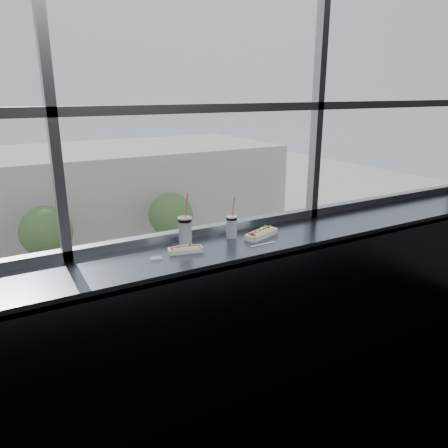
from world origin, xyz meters
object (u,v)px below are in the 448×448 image
hotdog_tray_right (261,233)px  car_far_b (69,288)px  tree_center (46,232)px  tree_right (171,215)px  soda_cup_right (232,226)px  pedestrian_d (137,260)px  loose_straw (263,244)px  car_near_d (217,318)px  soda_cup_left (185,229)px  wrapper (156,258)px  car_near_c (85,357)px  hotdog_tray_left (185,249)px

hotdog_tray_right → car_far_b: hotdog_tray_right is taller
tree_center → tree_right: tree_center is taller
soda_cup_right → pedestrian_d: soda_cup_right is taller
loose_straw → car_far_b: 26.87m
soda_cup_right → tree_center: soda_cup_right is taller
car_near_d → pedestrian_d: size_ratio=3.49×
soda_cup_left → car_near_d: bearing=60.4°
soda_cup_right → loose_straw: 0.28m
loose_straw → wrapper: wrapper is taller
soda_cup_right → car_far_b: size_ratio=0.05×
soda_cup_left → car_near_c: (1.99, 16.13, -11.12)m
soda_cup_left → car_near_d: (9.16, 16.13, -11.05)m
pedestrian_d → tree_center: 6.65m
tree_right → soda_cup_left: bearing=-112.5°
loose_straw → tree_center: 29.66m
pedestrian_d → tree_center: (-5.89, 1.19, 2.84)m
soda_cup_left → car_near_d: 21.59m
loose_straw → car_near_c: 19.82m
loose_straw → pedestrian_d: bearing=73.3°
car_far_b → tree_right: size_ratio=1.16×
hotdog_tray_right → soda_cup_left: bearing=147.0°
hotdog_tray_right → soda_cup_left: soda_cup_left is taller
hotdog_tray_right → car_near_d: hotdog_tray_right is taller
hotdog_tray_left → hotdog_tray_right: size_ratio=0.78×
wrapper → tree_center: (2.70, 28.30, -8.29)m
hotdog_tray_right → car_far_b: bearing=65.4°
car_near_c → tree_center: bearing=-10.0°
soda_cup_right → tree_right: bearing=68.1°
hotdog_tray_left → pedestrian_d: (8.38, 27.08, -11.14)m
soda_cup_left → pedestrian_d: size_ratio=0.20×
car_far_b → tree_center: (-0.44, 4.00, 2.70)m
hotdog_tray_right → car_near_d: 21.43m
pedestrian_d → tree_right: (3.34, 1.19, 2.74)m
loose_straw → tree_center: (1.96, 28.41, -8.29)m
soda_cup_left → soda_cup_right: bearing=-5.5°
pedestrian_d → hotdog_tray_right: bearing=-16.0°
car_near_d → pedestrian_d: (-0.86, 10.81, -0.17)m
car_far_b → pedestrian_d: car_far_b is taller
hotdog_tray_left → car_far_b: 26.81m
hotdog_tray_left → wrapper: bearing=-160.4°
loose_straw → pedestrian_d: (7.85, 27.22, -11.12)m
hotdog_tray_right → car_near_c: (1.45, 16.26, -11.04)m
wrapper → tree_right: (11.93, 28.30, -8.38)m
car_far_b → tree_center: size_ratio=1.13×
tree_right → car_near_c: bearing=-128.8°
wrapper → car_far_b: wrapper is taller
car_near_c → car_near_d: bearing=-98.0°
car_near_c → car_near_d: size_ratio=0.94×
loose_straw → pedestrian_d: 30.43m
hotdog_tray_left → soda_cup_left: bearing=78.9°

